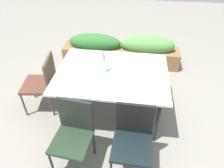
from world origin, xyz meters
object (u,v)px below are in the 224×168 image
object	(u,v)px
chair_end_left	(43,81)
chair_near_left	(73,132)
flower_vase	(104,65)
planter_box	(121,50)
chair_near_right	(133,138)
dining_table	(112,76)

from	to	relation	value
chair_end_left	chair_near_left	bearing A→B (deg)	-147.99
chair_near_left	flower_vase	world-z (taller)	flower_vase
chair_end_left	flower_vase	size ratio (longest dim) A/B	3.02
chair_near_left	chair_end_left	distance (m)	1.14
planter_box	chair_near_left	bearing A→B (deg)	-98.21
chair_near_left	planter_box	size ratio (longest dim) A/B	0.38
chair_end_left	chair_near_right	world-z (taller)	same
chair_end_left	planter_box	bearing A→B (deg)	-43.03
flower_vase	chair_near_left	bearing A→B (deg)	-104.75
chair_near_left	flower_vase	distance (m)	0.99
dining_table	flower_vase	size ratio (longest dim) A/B	5.09
dining_table	chair_near_left	distance (m)	0.96
dining_table	chair_near_right	bearing A→B (deg)	-68.16
chair_near_right	planter_box	size ratio (longest dim) A/B	0.38
chair_end_left	chair_near_right	distance (m)	1.67
chair_near_right	flower_vase	distance (m)	1.06
chair_near_left	chair_near_right	size ratio (longest dim) A/B	0.99
dining_table	flower_vase	bearing A→B (deg)	177.75
dining_table	chair_near_right	size ratio (longest dim) A/B	1.69
chair_near_left	chair_near_right	bearing A→B (deg)	-174.13
chair_end_left	planter_box	xyz separation A→B (m)	(1.06, 1.47, -0.21)
dining_table	chair_near_left	world-z (taller)	chair_near_left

